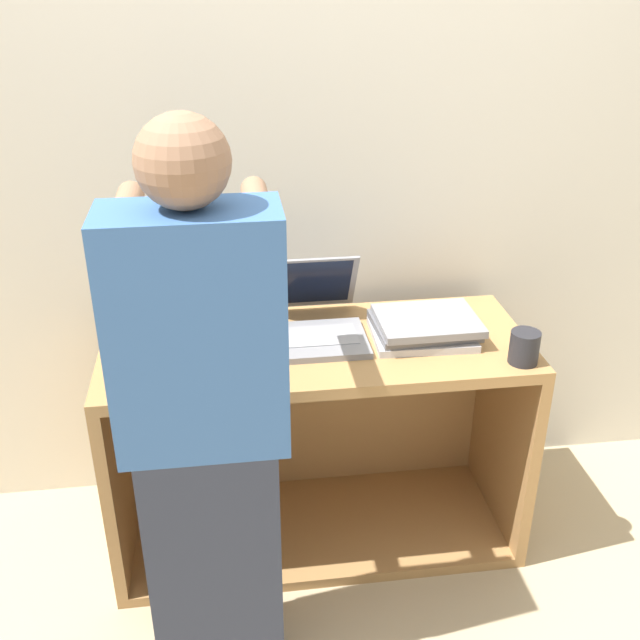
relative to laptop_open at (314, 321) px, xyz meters
name	(u,v)px	position (x,y,z in m)	size (l,w,h in m)	color
ground_plane	(328,588)	(0.00, -0.33, -0.79)	(12.00, 12.00, 0.00)	tan
wall_back	(301,163)	(0.00, 0.31, 0.41)	(8.00, 0.05, 2.40)	beige
cart	(314,430)	(0.00, 0.01, -0.42)	(1.31, 0.53, 0.74)	#A87A47
laptop_open	(314,321)	(0.00, 0.00, 0.00)	(0.31, 0.37, 0.23)	gray
laptop_stack_left	(205,330)	(-0.33, -0.06, 0.02)	(0.33, 0.27, 0.14)	#232326
laptop_stack_right	(424,327)	(0.34, -0.06, -0.01)	(0.33, 0.26, 0.07)	#B7B7BC
person	(205,431)	(-0.33, -0.52, -0.02)	(0.40, 0.52, 1.53)	#2D3342
mug	(524,347)	(0.58, -0.25, 0.00)	(0.09, 0.09, 0.10)	#232328
inventory_tag	(202,316)	(-0.34, -0.12, 0.10)	(0.06, 0.02, 0.01)	red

